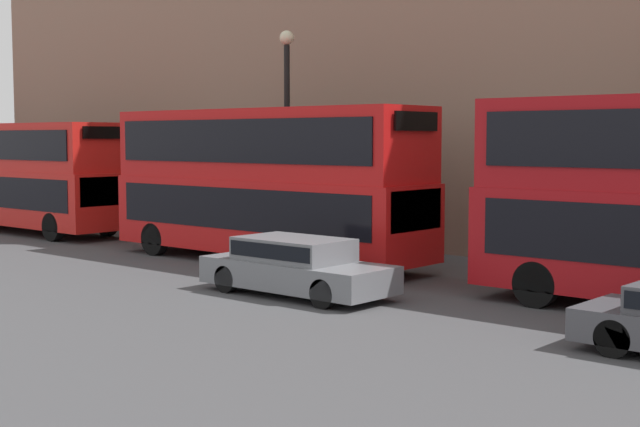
{
  "coord_description": "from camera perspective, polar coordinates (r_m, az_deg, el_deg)",
  "views": [
    {
      "loc": [
        -16.69,
        -0.11,
        3.61
      ],
      "look_at": [
        0.48,
        14.87,
        1.67
      ],
      "focal_mm": 50.0,
      "sensor_mm": 36.0,
      "label": 1
    }
  ],
  "objects": [
    {
      "name": "bus_second_in_queue",
      "position": [
        25.71,
        -3.49,
        2.24
      ],
      "size": [
        2.59,
        10.58,
        4.42
      ],
      "color": "red",
      "rests_on": "ground"
    },
    {
      "name": "bus_third_in_queue",
      "position": [
        36.04,
        -18.39,
        2.53
      ],
      "size": [
        2.59,
        10.59,
        4.14
      ],
      "color": "red",
      "rests_on": "ground"
    },
    {
      "name": "car_hatchback",
      "position": [
        20.46,
        -1.56,
        -3.29
      ],
      "size": [
        1.83,
        4.69,
        1.32
      ],
      "color": "slate",
      "rests_on": "ground"
    },
    {
      "name": "street_lamp",
      "position": [
        27.5,
        -2.13,
        6.13
      ],
      "size": [
        0.44,
        0.44,
        6.87
      ],
      "color": "black",
      "rests_on": "ground"
    },
    {
      "name": "pedestrian",
      "position": [
        31.35,
        -6.48,
        -0.25
      ],
      "size": [
        0.36,
        0.36,
        1.79
      ],
      "color": "#334C6B",
      "rests_on": "ground"
    }
  ]
}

